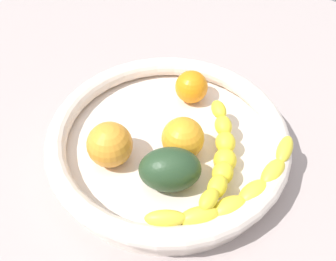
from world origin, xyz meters
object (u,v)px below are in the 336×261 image
at_px(fruit_bowl, 168,142).
at_px(orange_mid_left, 110,145).
at_px(orange_front, 191,87).
at_px(orange_mid_right, 184,137).
at_px(banana_draped_right, 238,194).
at_px(avocado_dark, 170,169).
at_px(banana_draped_left, 222,156).

distance_m(fruit_bowl, orange_mid_left, 0.09).
bearing_deg(orange_front, orange_mid_right, 30.28).
bearing_deg(orange_mid_left, banana_draped_right, 104.13).
bearing_deg(orange_mid_left, fruit_bowl, 148.06).
distance_m(fruit_bowl, avocado_dark, 0.08).
bearing_deg(orange_front, banana_draped_right, 52.37).
relative_size(orange_front, orange_mid_left, 0.82).
height_order(banana_draped_right, orange_front, orange_front).
relative_size(banana_draped_left, avocado_dark, 2.11).
xyz_separation_m(banana_draped_right, orange_front, (-0.13, -0.17, 0.00)).
relative_size(fruit_bowl, banana_draped_right, 1.50).
distance_m(orange_front, orange_mid_right, 0.12).
xyz_separation_m(orange_front, avocado_dark, (0.16, 0.08, 0.00)).
height_order(orange_front, avocado_dark, avocado_dark).
relative_size(orange_mid_right, avocado_dark, 0.73).
bearing_deg(fruit_bowl, avocado_dark, 40.13).
relative_size(orange_front, orange_mid_right, 0.86).
bearing_deg(avocado_dark, fruit_bowl, -139.87).
relative_size(fruit_bowl, banana_draped_left, 2.02).
distance_m(orange_mid_left, avocado_dark, 0.10).
distance_m(banana_draped_left, orange_mid_left, 0.16).
height_order(fruit_bowl, orange_front, orange_front).
xyz_separation_m(orange_mid_left, orange_mid_right, (-0.08, 0.07, -0.00)).
bearing_deg(banana_draped_left, fruit_bowl, -82.56).
xyz_separation_m(banana_draped_left, banana_draped_right, (0.04, 0.05, -0.00)).
relative_size(banana_draped_left, orange_mid_left, 2.74).
bearing_deg(orange_front, fruit_bowl, 16.81).
distance_m(orange_front, avocado_dark, 0.18).
distance_m(orange_mid_left, orange_mid_right, 0.11).
relative_size(orange_front, avocado_dark, 0.63).
bearing_deg(banana_draped_right, fruit_bowl, -101.56).
height_order(orange_mid_left, orange_mid_right, orange_mid_left).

